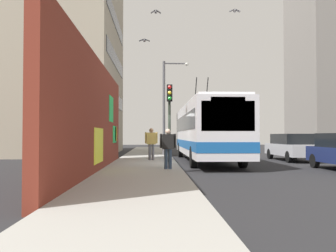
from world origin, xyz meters
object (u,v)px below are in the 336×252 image
Objects in this scene: pedestrian_midblock at (151,141)px; city_bus at (205,130)px; parked_car_silver at (292,146)px; street_lamp at (167,101)px; pedestrian_at_curb at (168,145)px; traffic_light at (169,109)px.

city_bus is at bearing -75.02° from pedestrian_midblock.
city_bus is 2.63× the size of parked_car_silver.
street_lamp is at bearing 61.19° from parked_car_silver.
parked_car_silver is at bearing -48.85° from pedestrian_at_curb.
traffic_light is at bearing -149.14° from pedestrian_midblock.
pedestrian_at_curb is 0.93× the size of pedestrian_midblock.
pedestrian_at_curb is at bearing 178.27° from street_lamp.
street_lamp is at bearing -10.88° from pedestrian_midblock.
city_bus reaches higher than pedestrian_at_curb.
pedestrian_midblock reaches higher than pedestrian_at_curb.
pedestrian_midblock is (5.22, 0.71, 0.09)m from pedestrian_at_curb.
traffic_light is at bearing 137.83° from city_bus.
parked_car_silver is 3.02× the size of pedestrian_at_curb.
city_bus reaches higher than traffic_light.
pedestrian_midblock is at bearing 169.12° from street_lamp.
pedestrian_at_curb is at bearing 131.15° from parked_car_silver.
pedestrian_midblock is at bearing 99.55° from parked_car_silver.
traffic_light reaches higher than pedestrian_midblock.
pedestrian_midblock is 0.26× the size of street_lamp.
parked_car_silver is 8.15m from traffic_light.
traffic_light is at bearing -3.32° from pedestrian_at_curb.
city_bus is at bearing -21.37° from pedestrian_at_curb.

